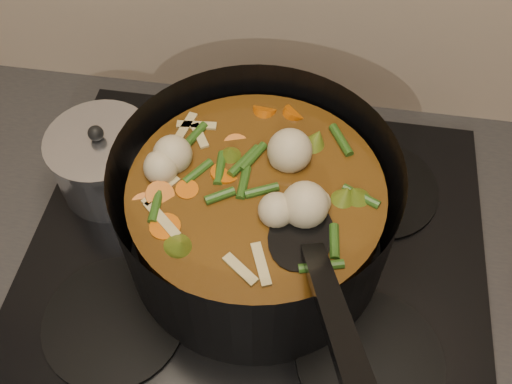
# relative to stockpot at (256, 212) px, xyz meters

# --- Properties ---
(counter) EXTENTS (2.64, 0.64, 0.91)m
(counter) POSITION_rel_stockpot_xyz_m (0.00, -0.01, -0.55)
(counter) COLOR brown
(counter) RESTS_ON ground
(stovetop) EXTENTS (0.62, 0.54, 0.03)m
(stovetop) POSITION_rel_stockpot_xyz_m (0.00, -0.01, -0.09)
(stovetop) COLOR black
(stovetop) RESTS_ON counter
(stockpot) EXTENTS (0.36, 0.45, 0.25)m
(stockpot) POSITION_rel_stockpot_xyz_m (0.00, 0.00, 0.00)
(stockpot) COLOR black
(stockpot) RESTS_ON stovetop
(saucepan) EXTENTS (0.15, 0.15, 0.12)m
(saucepan) POSITION_rel_stockpot_xyz_m (-0.23, 0.07, -0.03)
(saucepan) COLOR silver
(saucepan) RESTS_ON stovetop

